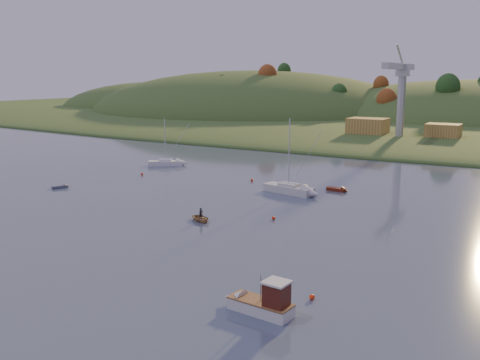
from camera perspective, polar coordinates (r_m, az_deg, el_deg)
The scene contains 22 objects.
ground at distance 54.01m, azimuth -19.37°, elevation -10.73°, with size 500.00×500.00×0.00m, color #323F53.
far_shore at distance 265.44m, azimuth 21.94°, elevation 6.07°, with size 620.00×220.00×1.50m, color #364F1F.
shore_slope at distance 201.61m, azimuth 19.12°, elevation 4.92°, with size 640.00×150.00×7.00m, color #364F1F.
hill_left_far at distance 317.68m, azimuth -8.58°, elevation 7.44°, with size 120.00×100.00×32.00m, color #364F1F.
hill_left at distance 266.04m, azimuth 1.26°, elevation 6.87°, with size 170.00×140.00×44.00m, color #364F1F.
hill_center at distance 244.35m, azimuth 23.55°, elevation 5.59°, with size 140.00×120.00×36.00m, color #364F1F.
hillside_trees at distance 221.18m, azimuth 20.16°, elevation 5.35°, with size 280.00×50.00×32.00m, color #1F4418, non-canonical shape.
wharf at distance 158.61m, azimuth 17.80°, elevation 3.93°, with size 42.00×16.00×2.40m, color slate.
shed_west at distance 162.48m, azimuth 13.47°, elevation 5.59°, with size 11.00×8.00×4.80m, color olive.
shed_east at distance 158.71m, azimuth 20.85°, elevation 4.90°, with size 9.00×7.00×4.00m, color olive.
dock_crane at distance 154.74m, azimuth 16.75°, elevation 9.76°, with size 3.20×28.00×20.30m.
fishing_boat at distance 45.88m, azimuth 1.74°, elevation -12.79°, with size 6.74×2.68×4.20m.
sailboat_near at distance 118.90m, azimuth -7.94°, elevation 1.87°, with size 7.50×5.85×10.34m.
sailboat_far at distance 90.44m, azimuth 5.21°, elevation -0.89°, with size 9.45×4.47×12.61m.
canoe at distance 73.06m, azimuth -4.17°, elevation -4.12°, with size 2.57×3.61×0.75m, color #987754.
paddler at distance 72.95m, azimuth -4.18°, elevation -3.80°, with size 0.58×0.38×1.60m, color black.
red_tender at distance 92.93m, azimuth 10.65°, elevation -1.05°, with size 4.01×1.82×1.32m.
grey_dinghy at distance 99.45m, azimuth -18.37°, elevation -0.66°, with size 2.52×3.19×1.14m.
buoy_0 at distance 48.77m, azimuth 7.69°, elevation -12.26°, with size 0.50×0.50×0.50m, color red.
buoy_1 at distance 73.76m, azimuth 3.60°, elevation -4.06°, with size 0.50×0.50×0.50m, color red.
buoy_2 at distance 107.93m, azimuth -10.41°, elevation 0.63°, with size 0.50×0.50×0.50m, color red.
buoy_3 at distance 100.11m, azimuth 1.28°, elevation -0.00°, with size 0.50×0.50×0.50m, color red.
Camera 1 is at (39.04, -31.83, 19.49)m, focal length 40.00 mm.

